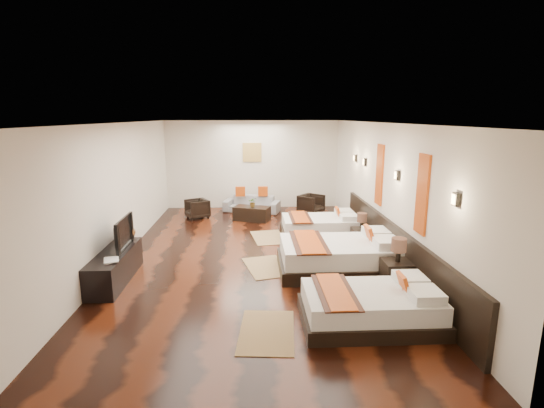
{
  "coord_description": "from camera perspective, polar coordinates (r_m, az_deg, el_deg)",
  "views": [
    {
      "loc": [
        -0.0,
        -8.08,
        2.94
      ],
      "look_at": [
        0.41,
        0.22,
        1.1
      ],
      "focal_mm": 26.37,
      "sensor_mm": 36.0,
      "label": 1
    }
  ],
  "objects": [
    {
      "name": "floor",
      "position": [
        8.59,
        -2.69,
        -7.52
      ],
      "size": [
        5.5,
        9.5,
        0.01
      ],
      "primitive_type": "cube",
      "color": "black",
      "rests_on": "ground"
    },
    {
      "name": "ceiling",
      "position": [
        8.08,
        -2.9,
        11.49
      ],
      "size": [
        5.5,
        9.5,
        0.01
      ],
      "primitive_type": "cube",
      "color": "white",
      "rests_on": "floor"
    },
    {
      "name": "back_wall",
      "position": [
        12.92,
        -2.84,
        5.62
      ],
      "size": [
        5.5,
        0.01,
        2.8
      ],
      "primitive_type": "cube",
      "color": "silver",
      "rests_on": "floor"
    },
    {
      "name": "left_wall",
      "position": [
        8.67,
        -21.29,
        1.4
      ],
      "size": [
        0.01,
        9.5,
        2.8
      ],
      "primitive_type": "cube",
      "color": "silver",
      "rests_on": "floor"
    },
    {
      "name": "right_wall",
      "position": [
        8.67,
        15.71,
        1.79
      ],
      "size": [
        0.01,
        9.5,
        2.8
      ],
      "primitive_type": "cube",
      "color": "silver",
      "rests_on": "floor"
    },
    {
      "name": "headboard_panel",
      "position": [
        8.15,
        16.81,
        -5.83
      ],
      "size": [
        0.08,
        6.6,
        0.9
      ],
      "primitive_type": "cube",
      "color": "black",
      "rests_on": "floor"
    },
    {
      "name": "bed_near",
      "position": [
        6.1,
        14.04,
        -13.99
      ],
      "size": [
        1.96,
        1.23,
        0.75
      ],
      "color": "black",
      "rests_on": "floor"
    },
    {
      "name": "bed_mid",
      "position": [
        7.86,
        9.91,
        -7.28
      ],
      "size": [
        2.34,
        1.47,
        0.89
      ],
      "color": "black",
      "rests_on": "floor"
    },
    {
      "name": "bed_far",
      "position": [
        10.05,
        6.98,
        -3.14
      ],
      "size": [
        1.91,
        1.2,
        0.73
      ],
      "color": "black",
      "rests_on": "floor"
    },
    {
      "name": "nightstand_a",
      "position": [
        7.22,
        17.4,
        -9.29
      ],
      "size": [
        0.47,
        0.47,
        0.94
      ],
      "color": "black",
      "rests_on": "floor"
    },
    {
      "name": "nightstand_b",
      "position": [
        9.28,
        12.6,
        -4.44
      ],
      "size": [
        0.41,
        0.41,
        0.81
      ],
      "color": "black",
      "rests_on": "floor"
    },
    {
      "name": "jute_mat_near",
      "position": [
        5.82,
        -0.74,
        -17.73
      ],
      "size": [
        0.85,
        1.26,
        0.01
      ],
      "primitive_type": "cube",
      "rotation": [
        0.0,
        0.0,
        -0.09
      ],
      "color": "#96774C",
      "rests_on": "floor"
    },
    {
      "name": "jute_mat_mid",
      "position": [
        8.03,
        -0.78,
        -8.95
      ],
      "size": [
        1.01,
        1.34,
        0.01
      ],
      "primitive_type": "cube",
      "rotation": [
        0.0,
        0.0,
        0.24
      ],
      "color": "#96774C",
      "rests_on": "floor"
    },
    {
      "name": "jute_mat_far",
      "position": [
        9.87,
        -0.48,
        -4.79
      ],
      "size": [
        0.93,
        1.3,
        0.01
      ],
      "primitive_type": "cube",
      "rotation": [
        0.0,
        0.0,
        0.16
      ],
      "color": "#96774C",
      "rests_on": "floor"
    },
    {
      "name": "tv_console",
      "position": [
        7.84,
        -21.48,
        -8.29
      ],
      "size": [
        0.5,
        1.8,
        0.55
      ],
      "primitive_type": "cube",
      "color": "black",
      "rests_on": "floor"
    },
    {
      "name": "tv",
      "position": [
        7.83,
        -21.01,
        -3.93
      ],
      "size": [
        0.16,
        1.01,
        0.58
      ],
      "primitive_type": "imported",
      "rotation": [
        0.0,
        0.0,
        1.6
      ],
      "color": "black",
      "rests_on": "tv_console"
    },
    {
      "name": "book",
      "position": [
        7.3,
        -22.9,
        -7.52
      ],
      "size": [
        0.33,
        0.38,
        0.03
      ],
      "primitive_type": "imported",
      "rotation": [
        0.0,
        0.0,
        0.35
      ],
      "color": "black",
      "rests_on": "tv_console"
    },
    {
      "name": "figurine",
      "position": [
        8.36,
        -20.16,
        -3.55
      ],
      "size": [
        0.46,
        0.46,
        0.38
      ],
      "primitive_type": "imported",
      "rotation": [
        0.0,
        0.0,
        -0.31
      ],
      "color": "brown",
      "rests_on": "tv_console"
    },
    {
      "name": "sofa",
      "position": [
        12.47,
        -2.91,
        0.02
      ],
      "size": [
        1.83,
        1.12,
        0.5
      ],
      "primitive_type": "imported",
      "rotation": [
        0.0,
        0.0,
        -0.28
      ],
      "color": "gray",
      "rests_on": "floor"
    },
    {
      "name": "armchair_left",
      "position": [
        11.9,
        -10.64,
        -0.66
      ],
      "size": [
        0.82,
        0.81,
        0.55
      ],
      "primitive_type": "imported",
      "rotation": [
        0.0,
        0.0,
        -1.07
      ],
      "color": "black",
      "rests_on": "floor"
    },
    {
      "name": "armchair_right",
      "position": [
        12.24,
        5.61,
        -0.03
      ],
      "size": [
        0.91,
        0.91,
        0.6
      ],
      "primitive_type": "imported",
      "rotation": [
        0.0,
        0.0,
        0.86
      ],
      "color": "black",
      "rests_on": "floor"
    },
    {
      "name": "coffee_table",
      "position": [
        11.46,
        -2.9,
        -1.36
      ],
      "size": [
        1.11,
        0.82,
        0.4
      ],
      "primitive_type": "cube",
      "rotation": [
        0.0,
        0.0,
        -0.35
      ],
      "color": "black",
      "rests_on": "floor"
    },
    {
      "name": "table_plant",
      "position": [
        11.37,
        -2.76,
        0.27
      ],
      "size": [
        0.26,
        0.23,
        0.27
      ],
      "primitive_type": "imported",
      "rotation": [
        0.0,
        0.0,
        -0.05
      ],
      "color": "#2A581D",
      "rests_on": "coffee_table"
    },
    {
      "name": "orange_panel_a",
      "position": [
        6.87,
        20.66,
        1.29
      ],
      "size": [
        0.04,
        0.4,
        1.3
      ],
      "primitive_type": "cube",
      "color": "#D86014",
      "rests_on": "right_wall"
    },
    {
      "name": "orange_panel_b",
      "position": [
        8.9,
        15.1,
        4.05
      ],
      "size": [
        0.04,
        0.4,
        1.3
      ],
      "primitive_type": "cube",
      "color": "#D86014",
      "rests_on": "right_wall"
    },
    {
      "name": "sconce_near",
      "position": [
        5.86,
        24.75,
        0.62
      ],
      "size": [
        0.07,
        0.12,
        0.18
      ],
      "color": "black",
      "rests_on": "right_wall"
    },
    {
      "name": "sconce_mid",
      "position": [
        7.84,
        17.42,
        3.93
      ],
      "size": [
        0.07,
        0.12,
        0.18
      ],
      "color": "black",
      "rests_on": "right_wall"
    },
    {
      "name": "sconce_far",
      "position": [
        9.92,
        13.07,
        5.86
      ],
      "size": [
        0.07,
        0.12,
        0.18
      ],
      "color": "black",
      "rests_on": "right_wall"
    },
    {
      "name": "sconce_lounge",
      "position": [
        10.78,
        11.78,
        6.43
      ],
      "size": [
        0.07,
        0.12,
        0.18
      ],
      "color": "black",
      "rests_on": "right_wall"
    },
    {
      "name": "gold_artwork",
      "position": [
        12.86,
        -2.86,
        7.38
      ],
      "size": [
        0.6,
        0.04,
        0.6
      ],
      "primitive_type": "cube",
      "color": "#AD873F",
      "rests_on": "back_wall"
    }
  ]
}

